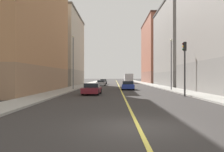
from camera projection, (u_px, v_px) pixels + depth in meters
ground_plane at (138, 127)px, 8.74m from camera, size 400.00×400.00×0.00m
sidewalk_left at (148, 84)px, 57.65m from camera, size 2.76×168.00×0.15m
sidewalk_right at (88, 84)px, 57.83m from camera, size 2.76×168.00×0.15m
lane_center_stripe at (118, 84)px, 57.74m from camera, size 0.16×154.00×0.01m
building_left_mid at (182, 45)px, 48.26m from camera, size 9.46×19.59×17.89m
building_left_far at (159, 51)px, 73.04m from camera, size 9.46×22.80×20.87m
building_right_corner at (17, 27)px, 29.18m from camera, size 9.46×21.40×17.23m
building_right_midblock at (60, 50)px, 51.88m from camera, size 9.46×18.29×16.76m
traffic_light_left_near at (185, 61)px, 22.36m from camera, size 0.40×0.32×5.57m
street_lamp_left_near at (171, 59)px, 31.49m from camera, size 0.36×0.36×7.32m
street_lamp_right_near at (73, 57)px, 33.24m from camera, size 0.36×0.36×8.18m
car_blue at (128, 85)px, 34.06m from camera, size 2.06×4.21×1.33m
car_silver at (101, 83)px, 49.45m from camera, size 1.97×4.08×1.22m
car_black at (103, 82)px, 59.46m from camera, size 1.95×4.30×1.32m
car_maroon at (92, 89)px, 24.70m from camera, size 2.02×4.04×1.28m
box_truck at (128, 78)px, 67.75m from camera, size 2.60×6.51×2.90m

